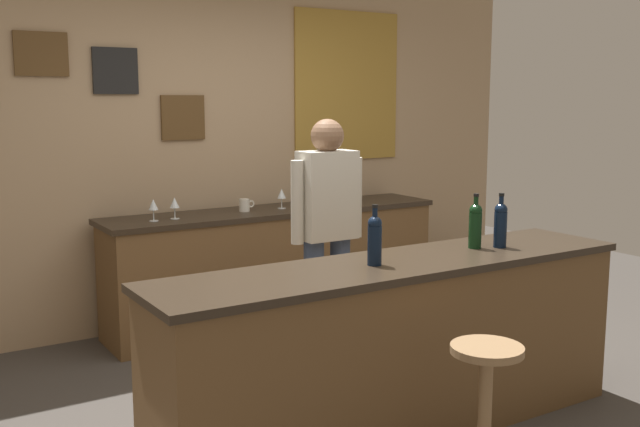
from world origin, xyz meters
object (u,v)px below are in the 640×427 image
Objects in this scene: coffee_mug at (245,205)px; wine_glass_c at (282,194)px; wine_glass_b at (175,204)px; wine_glass_d at (318,190)px; bartender at (327,227)px; wine_bottle_b at (475,224)px; wine_bottle_c at (501,223)px; wine_bottle_a at (375,238)px; bar_stool at (485,394)px; wine_glass_a at (153,206)px.

wine_glass_c is at bearing -4.08° from coffee_mug.
wine_glass_d is (1.29, 0.14, 0.00)m from wine_glass_b.
bartender is at bearing -119.69° from wine_glass_d.
wine_glass_c is at bearing 93.19° from wine_bottle_b.
wine_glass_c is (-0.25, 2.06, -0.05)m from wine_bottle_c.
wine_glass_b is at bearing 97.76° from wine_bottle_a.
bar_stool is 4.39× the size of wine_glass_b.
wine_bottle_c is 2.17m from wine_glass_d.
bartender reaches higher than coffee_mug.
wine_bottle_b is at bearing -86.81° from wine_glass_c.
bartender is at bearing -52.21° from wine_glass_a.
bar_stool is 2.78m from wine_glass_b.
wine_bottle_a and wine_bottle_b have the same top height.
wine_bottle_c reaches higher than wine_glass_d.
wine_glass_a is at bearing 122.80° from wine_bottle_c.
bar_stool is at bearing -138.19° from wine_bottle_c.
coffee_mug is (0.31, 2.07, -0.11)m from wine_bottle_a.
bartender is at bearing 111.74° from wine_bottle_b.
bar_stool is at bearing -94.16° from coffee_mug.
wine_glass_c is (0.26, 1.06, 0.07)m from bartender.
wine_bottle_b reaches higher than bar_stool.
wine_glass_a is at bearing 120.72° from wine_bottle_b.
wine_glass_c and wine_glass_d have the same top height.
wine_bottle_c is at bearing -83.16° from wine_glass_c.
wine_glass_a is (-1.16, 1.95, -0.05)m from wine_bottle_b.
wine_bottle_c is at bearing 41.81° from bar_stool.
wine_bottle_a is 2.04m from wine_glass_a.
wine_glass_b is at bearing -177.63° from wine_glass_c.
wine_bottle_b is 1.97× the size of wine_glass_c.
bartender reaches higher than wine_bottle_b.
bartender is at bearing 81.65° from bar_stool.
bartender is at bearing -58.63° from wine_glass_b.
wine_bottle_c is 2.16m from coffee_mug.
bar_stool is at bearing -98.35° from bartender.
wine_glass_b is at bearing 98.02° from bar_stool.
bartender reaches higher than wine_glass_a.
wine_bottle_c is at bearing -23.24° from wine_bottle_b.
wine_glass_b is 1.00× the size of wine_glass_c.
coffee_mug is (0.20, 2.76, 0.49)m from bar_stool.
wine_bottle_b reaches higher than coffee_mug.
wine_bottle_a is 2.14m from wine_glass_c.
bar_stool is 2.79m from wine_glass_a.
wine_glass_b is at bearing 116.97° from wine_bottle_b.
wine_bottle_c reaches higher than bar_stool.
bartender is 5.29× the size of wine_bottle_b.
wine_bottle_c reaches higher than wine_glass_a.
wine_bottle_a is 0.73m from wine_bottle_b.
wine_glass_b reaches higher than bar_stool.
coffee_mug is at bearing 85.84° from bar_stool.
wine_bottle_a is 1.00× the size of wine_bottle_c.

